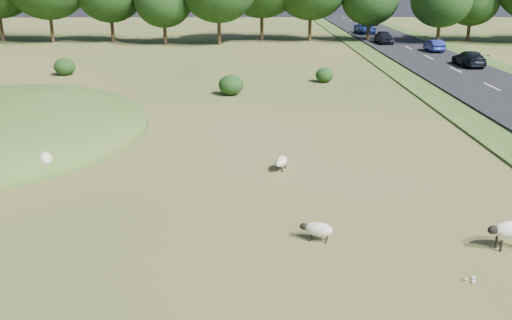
% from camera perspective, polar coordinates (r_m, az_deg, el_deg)
% --- Properties ---
extents(ground, '(160.00, 160.00, 0.00)m').
position_cam_1_polar(ground, '(39.36, -3.14, 5.85)').
color(ground, '#3B591C').
rests_on(ground, ground).
extents(mound, '(16.00, 20.00, 4.00)m').
position_cam_1_polar(mound, '(34.43, -24.15, 2.49)').
color(mound, '#33561E').
rests_on(mound, ground).
extents(road, '(8.00, 150.00, 0.25)m').
position_cam_1_polar(road, '(52.38, 20.03, 8.01)').
color(road, black).
rests_on(road, ground).
extents(shrubs, '(23.62, 10.41, 1.48)m').
position_cam_1_polar(shrubs, '(46.20, -7.84, 8.44)').
color(shrubs, black).
rests_on(shrubs, ground).
extents(sheep_0, '(1.35, 0.75, 0.95)m').
position_cam_1_polar(sheep_0, '(19.75, 23.94, -6.41)').
color(sheep_0, beige).
rests_on(sheep_0, ground).
extents(sheep_2, '(0.75, 1.14, 0.63)m').
position_cam_1_polar(sheep_2, '(25.33, 2.53, -0.16)').
color(sheep_2, beige).
rests_on(sheep_2, ground).
extents(sheep_3, '(0.97, 1.34, 0.94)m').
position_cam_1_polar(sheep_3, '(26.54, -20.31, 0.13)').
color(sheep_3, beige).
rests_on(sheep_3, ground).
extents(sheep_5, '(1.16, 0.76, 0.64)m').
position_cam_1_polar(sheep_5, '(18.83, 6.18, -6.90)').
color(sheep_5, beige).
rests_on(sheep_5, ground).
extents(car_0, '(1.91, 4.70, 1.36)m').
position_cam_1_polar(car_0, '(99.66, 11.44, 13.50)').
color(car_0, black).
rests_on(car_0, road).
extents(car_1, '(1.77, 4.39, 1.50)m').
position_cam_1_polar(car_1, '(72.88, 12.69, 11.90)').
color(car_1, black).
rests_on(car_1, road).
extents(car_2, '(1.94, 4.76, 1.38)m').
position_cam_1_polar(car_2, '(56.72, 20.54, 9.49)').
color(car_2, black).
rests_on(car_2, road).
extents(car_5, '(2.41, 5.24, 1.46)m').
position_cam_1_polar(car_5, '(84.82, 10.84, 12.82)').
color(car_5, navy).
rests_on(car_5, road).
extents(car_6, '(1.36, 3.91, 1.29)m').
position_cam_1_polar(car_6, '(66.53, 17.39, 10.88)').
color(car_6, navy).
rests_on(car_6, road).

